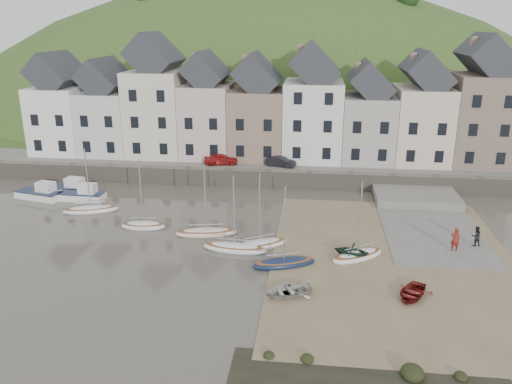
# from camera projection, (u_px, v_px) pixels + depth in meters

# --- Properties ---
(ground) EXTENTS (160.00, 160.00, 0.00)m
(ground) POSITION_uv_depth(u_px,v_px,m) (247.00, 253.00, 39.45)
(ground) COLOR #4A453A
(ground) RESTS_ON ground
(quay_land) EXTENTS (90.00, 30.00, 1.50)m
(quay_land) POSITION_uv_depth(u_px,v_px,m) (278.00, 147.00, 69.36)
(quay_land) COLOR #335020
(quay_land) RESTS_ON ground
(quay_street) EXTENTS (70.00, 7.00, 0.10)m
(quay_street) POSITION_uv_depth(u_px,v_px,m) (271.00, 164.00, 58.27)
(quay_street) COLOR slate
(quay_street) RESTS_ON quay_land
(seawall) EXTENTS (70.00, 1.20, 1.80)m
(seawall) POSITION_uv_depth(u_px,v_px,m) (268.00, 178.00, 55.18)
(seawall) COLOR slate
(seawall) RESTS_ON ground
(beach) EXTENTS (18.00, 26.00, 0.06)m
(beach) POSITION_uv_depth(u_px,v_px,m) (393.00, 260.00, 38.22)
(beach) COLOR #776648
(beach) RESTS_ON ground
(slipway) EXTENTS (8.00, 18.00, 0.12)m
(slipway) POSITION_uv_depth(u_px,v_px,m) (427.00, 223.00, 45.30)
(slipway) COLOR slate
(slipway) RESTS_ON ground
(hillside) EXTENTS (134.40, 84.00, 84.00)m
(hillside) POSITION_uv_depth(u_px,v_px,m) (263.00, 206.00, 102.22)
(hillside) COLOR #335020
(hillside) RESTS_ON ground
(townhouse_terrace) EXTENTS (61.05, 8.00, 13.93)m
(townhouse_terrace) POSITION_uv_depth(u_px,v_px,m) (289.00, 109.00, 59.55)
(townhouse_terrace) COLOR white
(townhouse_terrace) RESTS_ON quay_land
(sailboat_0) EXTENTS (5.28, 3.06, 6.32)m
(sailboat_0) POSITION_uv_depth(u_px,v_px,m) (91.00, 209.00, 47.92)
(sailboat_0) COLOR white
(sailboat_0) RESTS_ON ground
(sailboat_1) EXTENTS (3.88, 1.73, 6.32)m
(sailboat_1) POSITION_uv_depth(u_px,v_px,m) (143.00, 225.00, 44.17)
(sailboat_1) COLOR white
(sailboat_1) RESTS_ON ground
(sailboat_2) EXTENTS (5.32, 2.46, 6.32)m
(sailboat_2) POSITION_uv_depth(u_px,v_px,m) (206.00, 232.00, 42.74)
(sailboat_2) COLOR beige
(sailboat_2) RESTS_ON ground
(sailboat_3) EXTENTS (4.81, 3.59, 6.32)m
(sailboat_3) POSITION_uv_depth(u_px,v_px,m) (259.00, 244.00, 40.41)
(sailboat_3) COLOR white
(sailboat_3) RESTS_ON ground
(sailboat_4) EXTENTS (5.17, 2.03, 6.32)m
(sailboat_4) POSITION_uv_depth(u_px,v_px,m) (234.00, 248.00, 39.83)
(sailboat_4) COLOR white
(sailboat_4) RESTS_ON ground
(sailboat_5) EXTENTS (4.96, 3.03, 6.32)m
(sailboat_5) POSITION_uv_depth(u_px,v_px,m) (284.00, 263.00, 37.36)
(sailboat_5) COLOR #14213E
(sailboat_5) RESTS_ON ground
(sailboat_6) EXTENTS (4.56, 3.79, 6.32)m
(sailboat_6) POSITION_uv_depth(u_px,v_px,m) (358.00, 255.00, 38.52)
(sailboat_6) COLOR white
(sailboat_6) RESTS_ON ground
(motorboat_0) EXTENTS (4.65, 1.91, 1.70)m
(motorboat_0) POSITION_uv_depth(u_px,v_px,m) (83.00, 194.00, 51.09)
(motorboat_0) COLOR white
(motorboat_0) RESTS_ON ground
(motorboat_1) EXTENTS (5.15, 2.86, 1.70)m
(motorboat_1) POSITION_uv_depth(u_px,v_px,m) (41.00, 193.00, 51.48)
(motorboat_1) COLOR white
(motorboat_1) RESTS_ON ground
(motorboat_2) EXTENTS (5.24, 2.41, 1.70)m
(motorboat_2) POSITION_uv_depth(u_px,v_px,m) (70.00, 188.00, 52.98)
(motorboat_2) COLOR white
(motorboat_2) RESTS_ON ground
(rowboat_white) EXTENTS (3.86, 3.47, 0.66)m
(rowboat_white) POSITION_uv_depth(u_px,v_px,m) (288.00, 291.00, 33.22)
(rowboat_white) COLOR beige
(rowboat_white) RESTS_ON beach
(rowboat_green) EXTENTS (2.99, 2.73, 1.35)m
(rowboat_green) POSITION_uv_depth(u_px,v_px,m) (351.00, 250.00, 38.22)
(rowboat_green) COLOR #173427
(rowboat_green) RESTS_ON beach
(rowboat_red) EXTENTS (3.37, 3.74, 0.64)m
(rowboat_red) POSITION_uv_depth(u_px,v_px,m) (412.00, 293.00, 32.99)
(rowboat_red) COLOR maroon
(rowboat_red) RESTS_ON beach
(person_red) EXTENTS (0.70, 0.47, 1.88)m
(person_red) POSITION_uv_depth(u_px,v_px,m) (455.00, 239.00, 39.36)
(person_red) COLOR maroon
(person_red) RESTS_ON slipway
(person_dark) EXTENTS (0.94, 0.81, 1.64)m
(person_dark) POSITION_uv_depth(u_px,v_px,m) (476.00, 236.00, 40.28)
(person_dark) COLOR black
(person_dark) RESTS_ON slipway
(car_left) EXTENTS (3.97, 2.21, 1.28)m
(car_left) POSITION_uv_depth(u_px,v_px,m) (221.00, 159.00, 57.73)
(car_left) COLOR #A01717
(car_left) RESTS_ON quay_street
(car_right) EXTENTS (3.61, 2.19, 1.12)m
(car_right) POSITION_uv_depth(u_px,v_px,m) (281.00, 161.00, 57.01)
(car_right) COLOR black
(car_right) RESTS_ON quay_street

